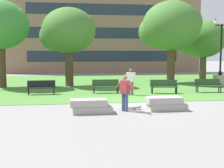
% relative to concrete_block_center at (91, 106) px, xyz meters
% --- Properties ---
extents(ground_plane, '(140.00, 140.00, 0.00)m').
position_rel_concrete_block_center_xyz_m(ground_plane, '(2.86, 2.56, -0.31)').
color(ground_plane, gray).
extents(grass_lawn, '(40.00, 20.00, 0.02)m').
position_rel_concrete_block_center_xyz_m(grass_lawn, '(2.86, 12.56, -0.30)').
color(grass_lawn, '#4C8438').
rests_on(grass_lawn, ground).
extents(concrete_block_center, '(1.90, 0.90, 0.64)m').
position_rel_concrete_block_center_xyz_m(concrete_block_center, '(0.00, 0.00, 0.00)').
color(concrete_block_center, '#9E9991').
rests_on(concrete_block_center, ground).
extents(concrete_block_left, '(1.88, 0.90, 0.64)m').
position_rel_concrete_block_center_xyz_m(concrete_block_left, '(3.61, 0.21, 0.00)').
color(concrete_block_left, '#9E9991').
rests_on(concrete_block_left, ground).
extents(person_skateboarder, '(0.72, 1.25, 1.71)m').
position_rel_concrete_block_center_xyz_m(person_skateboarder, '(1.63, 0.19, 0.66)').
color(person_skateboarder, '#384C7A').
rests_on(person_skateboarder, ground).
extents(skateboard, '(1.04, 0.39, 0.14)m').
position_rel_concrete_block_center_xyz_m(skateboard, '(2.00, 0.53, -0.22)').
color(skateboard, black).
rests_on(skateboard, ground).
extents(park_bench_near_left, '(1.85, 0.76, 0.90)m').
position_rel_concrete_block_center_xyz_m(park_bench_near_left, '(5.34, 5.93, 0.23)').
color(park_bench_near_left, '#284723').
rests_on(park_bench_near_left, grass_lawn).
extents(park_bench_near_right, '(1.82, 0.61, 0.90)m').
position_rel_concrete_block_center_xyz_m(park_bench_near_right, '(-2.73, 6.58, 0.23)').
color(park_bench_near_right, black).
rests_on(park_bench_near_right, grass_lawn).
extents(park_bench_far_left, '(1.81, 0.58, 0.90)m').
position_rel_concrete_block_center_xyz_m(park_bench_far_left, '(1.51, 6.65, 0.23)').
color(park_bench_far_left, '#284723').
rests_on(park_bench_far_left, grass_lawn).
extents(park_bench_far_right, '(1.83, 0.64, 0.90)m').
position_rel_concrete_block_center_xyz_m(park_bench_far_right, '(8.51, 6.07, 0.23)').
color(park_bench_far_right, '#284723').
rests_on(park_bench_far_right, grass_lawn).
extents(lamp_post_left, '(1.32, 0.80, 5.34)m').
position_rel_concrete_block_center_xyz_m(lamp_post_left, '(11.06, 9.34, 0.79)').
color(lamp_post_left, gray).
rests_on(lamp_post_left, grass_lawn).
extents(tree_far_right, '(4.56, 4.35, 5.89)m').
position_rel_concrete_block_center_xyz_m(tree_far_right, '(12.28, 15.42, 3.68)').
color(tree_far_right, brown).
rests_on(tree_far_right, grass_lawn).
extents(tree_near_right, '(5.32, 5.07, 7.19)m').
position_rel_concrete_block_center_xyz_m(tree_near_right, '(7.96, 12.51, 4.66)').
color(tree_near_right, '#4C3823').
rests_on(tree_near_right, grass_lawn).
extents(tree_near_left, '(4.47, 4.26, 6.27)m').
position_rel_concrete_block_center_xyz_m(tree_near_left, '(-0.94, 11.27, 4.09)').
color(tree_near_left, '#4C3823').
rests_on(tree_near_left, grass_lawn).
extents(person_bystander_near_lawn, '(0.66, 0.25, 1.71)m').
position_rel_concrete_block_center_xyz_m(person_bystander_near_lawn, '(2.97, 5.42, 0.68)').
color(person_bystander_near_lawn, brown).
rests_on(person_bystander_near_lawn, grass_lawn).
extents(building_facade_distant, '(26.23, 1.03, 13.52)m').
position_rel_concrete_block_center_xyz_m(building_facade_distant, '(3.75, 27.06, 6.44)').
color(building_facade_distant, '#8E6B56').
rests_on(building_facade_distant, ground).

